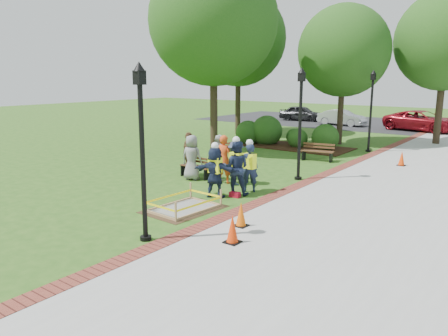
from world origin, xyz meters
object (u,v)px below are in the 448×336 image
Objects in this scene: lamp_near at (142,140)px; hivis_worker_c at (236,166)px; hivis_worker_b at (249,166)px; hivis_worker_a at (215,170)px; bench_near at (197,171)px; cone_front at (232,230)px; wet_concrete_pad at (184,202)px.

lamp_near is 5.03m from hivis_worker_c.
lamp_near is at bearing -84.51° from hivis_worker_b.
bench_near is at bearing 142.16° from hivis_worker_a.
cone_front is 0.36× the size of hivis_worker_c.
hivis_worker_a reaches higher than cone_front.
lamp_near is at bearing -69.08° from wet_concrete_pad.
cone_front is 0.17× the size of lamp_near.
lamp_near reaches higher than cone_front.
wet_concrete_pad is at bearing -98.12° from hivis_worker_b.
lamp_near reaches higher than wet_concrete_pad.
hivis_worker_c reaches higher than bench_near.
cone_front is at bearing -25.83° from wet_concrete_pad.
bench_near is 3.06m from hivis_worker_c.
cone_front is 4.88m from hivis_worker_b.
lamp_near is at bearing -60.20° from bench_near.
hivis_worker_a is 0.76m from hivis_worker_c.
bench_near is 0.80× the size of hivis_worker_b.
cone_front is (2.76, -1.34, 0.11)m from wet_concrete_pad.
hivis_worker_c is (-2.49, 3.66, 0.64)m from cone_front.
hivis_worker_a reaches higher than hivis_worker_b.
lamp_near reaches higher than hivis_worker_a.
hivis_worker_a is at bearing 93.32° from wet_concrete_pad.
lamp_near is 5.59m from hivis_worker_b.
hivis_worker_c is (0.36, 0.67, 0.07)m from hivis_worker_a.
hivis_worker_a is at bearing 104.09° from lamp_near.
hivis_worker_c is (2.73, -1.17, 0.73)m from bench_near.
bench_near is at bearing 156.82° from hivis_worker_c.
wet_concrete_pad is 3.02m from hivis_worker_b.
hivis_worker_c is (0.27, 2.32, 0.75)m from wet_concrete_pad.
wet_concrete_pad is 1.21× the size of hivis_worker_c.
wet_concrete_pad is at bearing -86.68° from hivis_worker_a.
bench_near is (-2.46, 3.49, 0.01)m from wet_concrete_pad.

